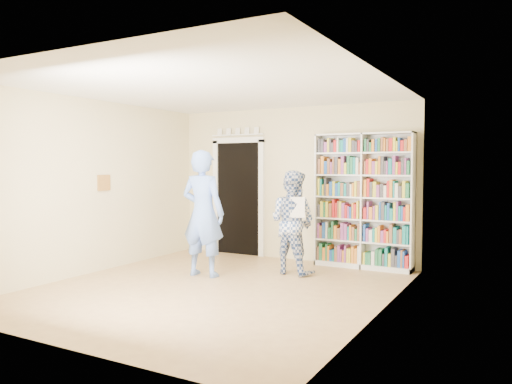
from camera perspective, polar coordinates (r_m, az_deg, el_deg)
floor at (r=6.90m, az=-4.79°, el=-10.99°), size 5.00×5.00×0.00m
ceiling at (r=6.78m, az=-4.90°, el=11.75°), size 5.00×5.00×0.00m
wall_back at (r=8.89m, az=4.13°, el=0.94°), size 4.50×0.00×4.50m
wall_left at (r=8.17m, az=-18.09°, el=0.62°), size 0.00×5.00×5.00m
wall_right at (r=5.77m, az=14.08°, el=-0.25°), size 0.00×5.00×5.00m
bookshelf at (r=8.28m, az=12.18°, el=-0.93°), size 1.60×0.30×2.20m
doorway at (r=9.40m, az=-2.03°, el=0.02°), size 1.10×0.08×2.43m
wall_art at (r=8.29m, az=-16.99°, el=1.02°), size 0.03×0.25×0.25m
man_blue at (r=7.57m, az=-6.08°, el=-2.44°), size 0.72×0.50×1.90m
man_plaid at (r=7.75m, az=4.18°, el=-3.45°), size 0.87×0.72×1.60m
paper_sheet at (r=7.49m, az=4.76°, el=-1.75°), size 0.21×0.09×0.31m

